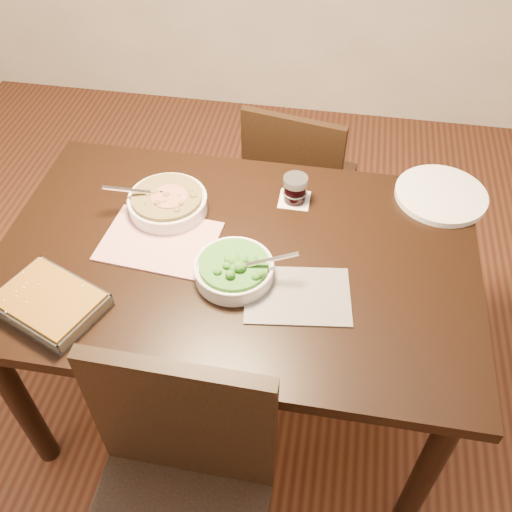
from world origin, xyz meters
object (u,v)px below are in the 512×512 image
stew_bowl (168,202)px  chair_near (176,501)px  dinner_plate (441,195)px  baking_dish (50,303)px  table (237,276)px  wine_tumbler (295,188)px  broccoli_bowl (234,269)px  chair_far (297,182)px

stew_bowl → chair_near: size_ratio=0.28×
dinner_plate → baking_dish: bearing=-148.5°
table → chair_near: 0.65m
wine_tumbler → dinner_plate: 0.47m
broccoli_bowl → dinner_plate: size_ratio=0.87×
broccoli_bowl → chair_far: (0.10, 0.79, -0.32)m
baking_dish → chair_far: (0.55, 0.99, -0.31)m
broccoli_bowl → baking_dish: (-0.46, -0.19, -0.01)m
baking_dish → dinner_plate: 1.22m
broccoli_bowl → chair_far: broccoli_bowl is taller
dinner_plate → chair_near: (-0.63, -1.00, -0.23)m
broccoli_bowl → chair_near: 0.61m
wine_tumbler → broccoli_bowl: bearing=-109.6°
broccoli_bowl → chair_near: bearing=-94.2°
stew_bowl → dinner_plate: size_ratio=0.92×
table → dinner_plate: bearing=31.0°
wine_tumbler → chair_far: size_ratio=0.10×
dinner_plate → chair_far: size_ratio=0.35×
table → broccoli_bowl: broccoli_bowl is taller
table → dinner_plate: dinner_plate is taller
stew_bowl → wine_tumbler: (0.38, 0.12, 0.01)m
table → chair_near: bearing=-92.5°
stew_bowl → dinner_plate: (0.84, 0.21, -0.02)m
broccoli_bowl → stew_bowl: bearing=137.4°
baking_dish → table: bearing=54.7°
chair_near → stew_bowl: bearing=106.4°
table → chair_near: (-0.03, -0.64, -0.13)m
broccoli_bowl → dinner_plate: (0.59, 0.45, -0.02)m
table → stew_bowl: bearing=148.4°
chair_near → chair_far: bearing=85.2°
broccoli_bowl → wine_tumbler: bearing=70.4°
stew_bowl → wine_tumbler: bearing=17.0°
broccoli_bowl → chair_far: bearing=83.1°
chair_far → baking_dish: bearing=71.4°
stew_bowl → dinner_plate: bearing=14.0°
table → baking_dish: (-0.44, -0.28, 0.12)m
dinner_plate → chair_near: chair_near is taller
wine_tumbler → chair_near: (-0.17, -0.90, -0.27)m
baking_dish → dinner_plate: size_ratio=1.11×
stew_bowl → chair_far: (0.35, 0.56, -0.32)m
dinner_plate → chair_near: size_ratio=0.31×
stew_bowl → chair_near: bearing=-74.6°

